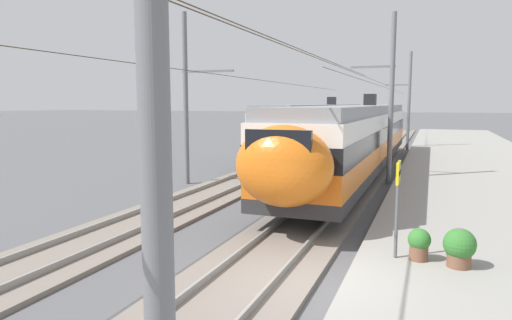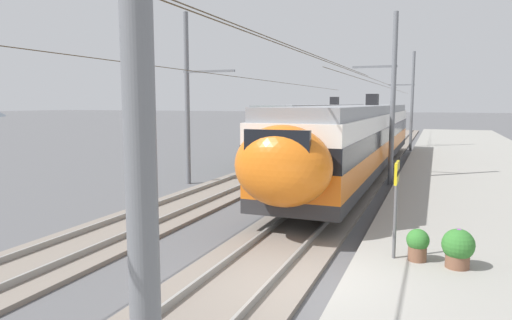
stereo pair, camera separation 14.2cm
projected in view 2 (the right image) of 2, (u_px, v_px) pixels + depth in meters
ground_plane at (301, 290)px, 9.78m from camera, size 400.00×400.00×0.00m
track_near at (245, 278)px, 10.25m from camera, size 120.00×3.00×0.28m
track_far at (68, 251)px, 12.11m from camera, size 120.00×3.00×0.28m
train_near_platform at (360, 136)px, 24.67m from camera, size 28.15×3.03×4.27m
train_far_track at (322, 124)px, 38.30m from camera, size 28.71×2.85×4.27m
catenary_mast_west at (122, 132)px, 3.40m from camera, size 49.08×2.13×7.07m
catenary_mast_mid at (390, 97)px, 21.98m from camera, size 49.08×2.13×8.27m
catenary_mast_east at (410, 100)px, 38.28m from camera, size 49.08×2.13×8.25m
catenary_mast_far_side at (190, 97)px, 22.08m from camera, size 49.08×2.69×8.29m
platform_sign at (396, 188)px, 10.64m from camera, size 0.70×0.08×2.30m
potted_plant_platform_edge at (418, 243)px, 10.62m from camera, size 0.52×0.52×0.75m
potted_plant_by_shelter at (458, 246)px, 10.15m from camera, size 0.71×0.71×0.88m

